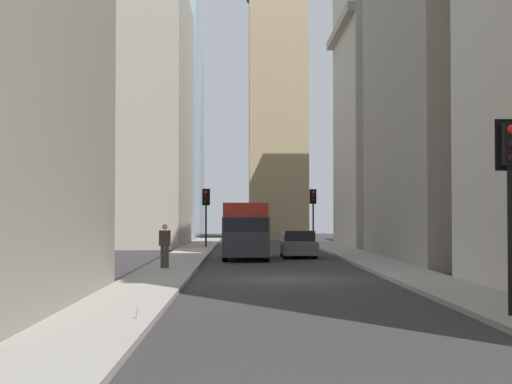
{
  "coord_description": "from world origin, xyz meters",
  "views": [
    {
      "loc": [
        -27.87,
        1.63,
        2.24
      ],
      "look_at": [
        8.17,
        0.95,
        3.28
      ],
      "focal_mm": 55.97,
      "sensor_mm": 36.0,
      "label": 1
    }
  ],
  "objects_px": {
    "delivery_truck": "(246,230)",
    "pedestrian": "(165,244)",
    "traffic_light_far_junction": "(313,203)",
    "discarded_bottle": "(138,313)",
    "hatchback_grey": "(298,245)",
    "traffic_light_midblock": "(206,204)",
    "traffic_light_foreground": "(510,170)"
  },
  "relations": [
    {
      "from": "traffic_light_foreground",
      "to": "discarded_bottle",
      "type": "xyz_separation_m",
      "value": [
        -0.32,
        7.75,
        -2.93
      ]
    },
    {
      "from": "traffic_light_midblock",
      "to": "pedestrian",
      "type": "xyz_separation_m",
      "value": [
        -20.89,
        0.72,
        -1.86
      ]
    },
    {
      "from": "discarded_bottle",
      "to": "traffic_light_midblock",
      "type": "bearing_deg",
      "value": 0.33
    },
    {
      "from": "traffic_light_foreground",
      "to": "traffic_light_midblock",
      "type": "xyz_separation_m",
      "value": [
        36.01,
        7.95,
        -0.23
      ]
    },
    {
      "from": "delivery_truck",
      "to": "discarded_bottle",
      "type": "xyz_separation_m",
      "value": [
        -24.19,
        2.33,
        -1.21
      ]
    },
    {
      "from": "traffic_light_midblock",
      "to": "traffic_light_far_junction",
      "type": "bearing_deg",
      "value": -48.79
    },
    {
      "from": "pedestrian",
      "to": "discarded_bottle",
      "type": "relative_size",
      "value": 6.47
    },
    {
      "from": "traffic_light_foreground",
      "to": "traffic_light_far_junction",
      "type": "relative_size",
      "value": 1.03
    },
    {
      "from": "hatchback_grey",
      "to": "discarded_bottle",
      "type": "height_order",
      "value": "hatchback_grey"
    },
    {
      "from": "delivery_truck",
      "to": "discarded_bottle",
      "type": "relative_size",
      "value": 23.93
    },
    {
      "from": "delivery_truck",
      "to": "pedestrian",
      "type": "height_order",
      "value": "delivery_truck"
    },
    {
      "from": "traffic_light_far_junction",
      "to": "delivery_truck",
      "type": "bearing_deg",
      "value": 164.71
    },
    {
      "from": "traffic_light_midblock",
      "to": "discarded_bottle",
      "type": "xyz_separation_m",
      "value": [
        -36.33,
        -0.21,
        -2.7
      ]
    },
    {
      "from": "traffic_light_foreground",
      "to": "discarded_bottle",
      "type": "bearing_deg",
      "value": 92.35
    },
    {
      "from": "delivery_truck",
      "to": "traffic_light_far_junction",
      "type": "bearing_deg",
      "value": -15.29
    },
    {
      "from": "pedestrian",
      "to": "discarded_bottle",
      "type": "xyz_separation_m",
      "value": [
        -15.43,
        -0.93,
        -0.85
      ]
    },
    {
      "from": "traffic_light_foreground",
      "to": "delivery_truck",
      "type": "bearing_deg",
      "value": 12.77
    },
    {
      "from": "hatchback_grey",
      "to": "traffic_light_far_junction",
      "type": "bearing_deg",
      "value": -7.78
    },
    {
      "from": "traffic_light_far_junction",
      "to": "hatchback_grey",
      "type": "bearing_deg",
      "value": 172.22
    },
    {
      "from": "discarded_bottle",
      "to": "pedestrian",
      "type": "bearing_deg",
      "value": 3.43
    },
    {
      "from": "hatchback_grey",
      "to": "traffic_light_midblock",
      "type": "relative_size",
      "value": 1.12
    },
    {
      "from": "hatchback_grey",
      "to": "discarded_bottle",
      "type": "xyz_separation_m",
      "value": [
        -25.81,
        5.13,
        -0.42
      ]
    },
    {
      "from": "traffic_light_foreground",
      "to": "traffic_light_midblock",
      "type": "height_order",
      "value": "traffic_light_foreground"
    },
    {
      "from": "traffic_light_far_junction",
      "to": "pedestrian",
      "type": "bearing_deg",
      "value": 163.06
    },
    {
      "from": "traffic_light_far_junction",
      "to": "discarded_bottle",
      "type": "relative_size",
      "value": 14.9
    },
    {
      "from": "pedestrian",
      "to": "hatchback_grey",
      "type": "bearing_deg",
      "value": -30.28
    },
    {
      "from": "traffic_light_far_junction",
      "to": "discarded_bottle",
      "type": "bearing_deg",
      "value": 170.13
    },
    {
      "from": "hatchback_grey",
      "to": "traffic_light_foreground",
      "type": "height_order",
      "value": "traffic_light_foreground"
    },
    {
      "from": "delivery_truck",
      "to": "pedestrian",
      "type": "xyz_separation_m",
      "value": [
        -8.76,
        3.26,
        -0.37
      ]
    },
    {
      "from": "hatchback_grey",
      "to": "traffic_light_midblock",
      "type": "xyz_separation_m",
      "value": [
        10.52,
        5.34,
        2.29
      ]
    },
    {
      "from": "delivery_truck",
      "to": "hatchback_grey",
      "type": "xyz_separation_m",
      "value": [
        1.61,
        -2.8,
        -0.8
      ]
    },
    {
      "from": "delivery_truck",
      "to": "pedestrian",
      "type": "distance_m",
      "value": 9.36
    }
  ]
}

